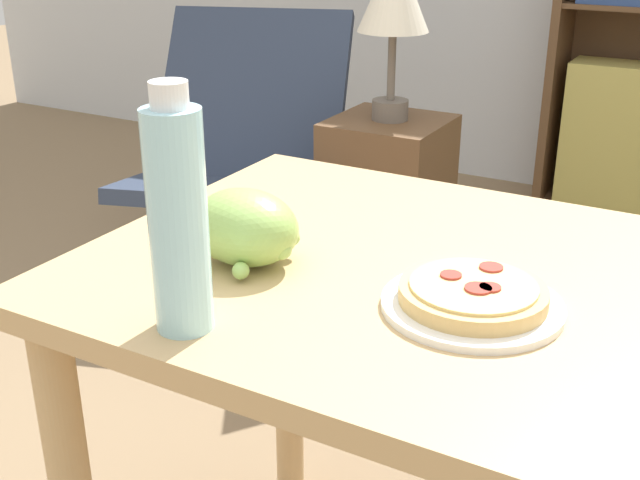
% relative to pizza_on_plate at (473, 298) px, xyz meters
% --- Properties ---
extents(dining_table, '(1.26, 0.72, 0.76)m').
position_rel_pizza_on_plate_xyz_m(dining_table, '(0.07, 0.08, -0.13)').
color(dining_table, tan).
rests_on(dining_table, ground_plane).
extents(pizza_on_plate, '(0.22, 0.22, 0.04)m').
position_rel_pizza_on_plate_xyz_m(pizza_on_plate, '(0.00, 0.00, 0.00)').
color(pizza_on_plate, white).
rests_on(pizza_on_plate, dining_table).
extents(grape_bunch, '(0.15, 0.13, 0.11)m').
position_rel_pizza_on_plate_xyz_m(grape_bunch, '(-0.32, -0.02, 0.04)').
color(grape_bunch, '#93BC5B').
rests_on(grape_bunch, dining_table).
extents(drink_bottle, '(0.07, 0.07, 0.29)m').
position_rel_pizza_on_plate_xyz_m(drink_bottle, '(-0.28, -0.21, 0.12)').
color(drink_bottle, '#A3DBEA').
rests_on(drink_bottle, dining_table).
extents(lounge_chair_near, '(0.83, 0.93, 0.88)m').
position_rel_pizza_on_plate_xyz_m(lounge_chair_near, '(-1.23, 1.26, -0.49)').
color(lounge_chair_near, black).
rests_on(lounge_chair_near, ground_plane).
extents(side_table, '(0.34, 0.34, 0.61)m').
position_rel_pizza_on_plate_xyz_m(side_table, '(-0.72, 1.33, -0.47)').
color(side_table, brown).
rests_on(side_table, ground_plane).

